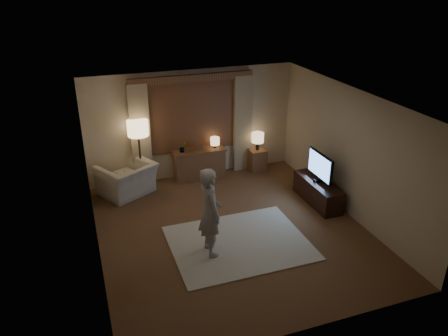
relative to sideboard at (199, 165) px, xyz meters
name	(u,v)px	position (x,y,z in m)	size (l,w,h in m)	color
room	(224,158)	(-0.08, -2.00, 0.98)	(5.04, 5.54, 2.64)	brown
rug	(239,243)	(-0.11, -2.94, -0.34)	(2.50, 2.00, 0.02)	beige
sideboard	(199,165)	(0.00, 0.00, 0.00)	(1.20, 0.40, 0.70)	brown
picture_frame	(199,147)	(0.00, 0.00, 0.45)	(0.16, 0.02, 0.20)	brown
plant	(183,147)	(-0.40, 0.00, 0.50)	(0.17, 0.13, 0.30)	#999999
table_lamp_sideboard	(215,142)	(0.40, 0.00, 0.55)	(0.22, 0.22, 0.30)	black
floor_lamp	(138,132)	(-1.40, -0.01, 1.01)	(0.47, 0.47, 1.62)	black
armchair	(127,179)	(-1.77, -0.27, 0.01)	(1.12, 0.98, 0.73)	beige
side_table	(257,160)	(1.49, -0.05, -0.07)	(0.40, 0.40, 0.56)	brown
table_lamp_side	(258,138)	(1.49, -0.05, 0.52)	(0.30, 0.30, 0.44)	black
tv_stand	(318,192)	(2.07, -2.03, -0.10)	(0.45, 1.40, 0.50)	black
tv	(320,166)	(2.07, -2.03, 0.51)	(0.22, 0.90, 0.65)	black
person	(210,212)	(-0.70, -3.04, 0.49)	(0.60, 0.39, 1.64)	#A29C96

